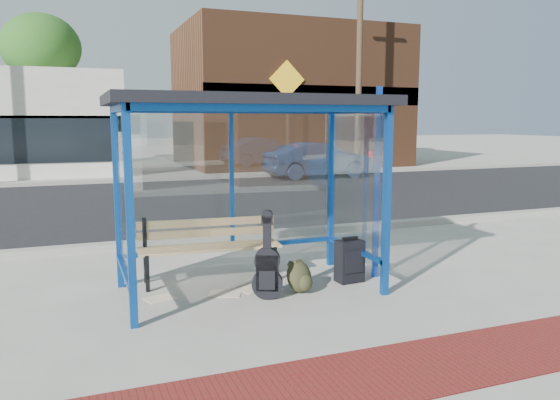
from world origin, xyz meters
name	(u,v)px	position (x,y,z in m)	size (l,w,h in m)	color
ground	(250,290)	(0.00, 0.00, 0.00)	(120.00, 120.00, 0.00)	#B2ADA0
brick_paver_strip	(347,381)	(0.00, -2.60, 0.01)	(60.00, 1.00, 0.01)	maroon
curb_near	(198,239)	(0.00, 2.90, 0.06)	(60.00, 0.25, 0.12)	gray
street_asphalt	(155,202)	(0.00, 8.00, 0.00)	(60.00, 10.00, 0.00)	black
curb_far	(133,180)	(0.00, 13.10, 0.06)	(60.00, 0.25, 0.12)	gray
far_sidewalk	(128,177)	(0.00, 15.00, 0.00)	(60.00, 4.00, 0.01)	#B2ADA0
bus_shelter	(246,125)	(0.00, 0.07, 2.07)	(3.30, 1.80, 2.42)	#0E439B
storefront_brown	(288,98)	(8.00, 18.49, 3.20)	(10.00, 7.08, 6.40)	#59331E
tree_mid	(41,48)	(-3.00, 22.00, 5.45)	(3.60, 3.60, 7.03)	#4C3826
tree_right	(339,61)	(12.50, 22.00, 5.45)	(3.60, 3.60, 7.03)	#4C3826
utility_pole_east	(359,71)	(9.00, 13.40, 4.11)	(1.60, 0.24, 8.00)	#4C3826
bench	(209,244)	(-0.36, 0.61, 0.50)	(1.89, 0.59, 0.88)	black
guitar_bag	(267,269)	(0.10, -0.39, 0.37)	(0.38, 0.24, 1.02)	black
suitcase	(350,261)	(1.35, -0.13, 0.28)	(0.37, 0.26, 0.61)	black
backpack	(300,277)	(0.56, -0.31, 0.19)	(0.40, 0.38, 0.41)	#2B2B18
sign_post	(378,172)	(1.81, -0.03, 1.44)	(0.16, 0.31, 2.57)	#0D3196
newspaper_a	(160,299)	(-1.11, 0.08, 0.00)	(0.34, 0.27, 0.01)	white
newspaper_b	(225,293)	(-0.32, -0.02, 0.00)	(0.39, 0.31, 0.01)	white
newspaper_c	(253,288)	(0.06, 0.05, 0.00)	(0.39, 0.31, 0.01)	white
parked_car	(319,160)	(6.62, 12.07, 0.66)	(1.40, 4.01, 1.32)	navy
fire_hydrant	(370,160)	(9.82, 13.77, 0.45)	(0.38, 0.25, 0.84)	red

